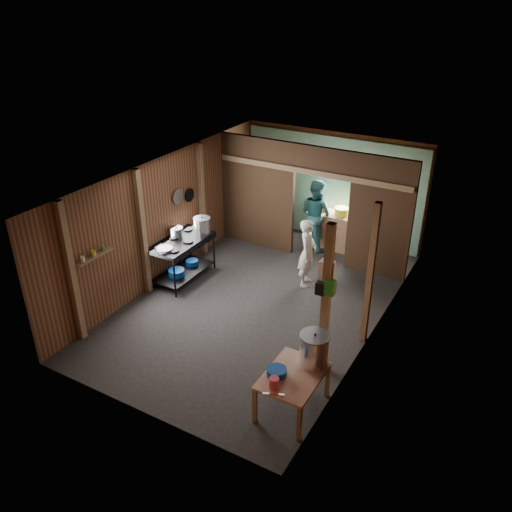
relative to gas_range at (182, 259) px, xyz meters
The scene contains 42 objects.
floor 1.93m from the gas_range, ahead, with size 4.50×7.00×0.00m, color black.
ceiling 2.86m from the gas_range, ahead, with size 4.50×7.00×0.00m, color #4D473F.
wall_back 4.08m from the gas_range, 61.87° to the left, with size 4.50×0.00×2.60m, color brown.
wall_front 4.05m from the gas_range, 61.65° to the right, with size 4.50×0.00×2.60m, color brown.
wall_left 0.93m from the gas_range, behind, with size 0.00×7.00×2.60m, color brown.
wall_right 4.22m from the gas_range, ahead, with size 0.00×7.00×2.60m, color brown.
partition_left 2.44m from the gas_range, 75.94° to the left, with size 1.85×0.10×2.60m, color #422C18.
partition_right 4.19m from the gas_range, 32.68° to the left, with size 1.35×0.10×2.60m, color #422C18.
partition_header 3.59m from the gas_range, 46.14° to the left, with size 1.30×0.10×0.60m, color #422C18.
turquoise_panel 4.02m from the gas_range, 61.46° to the left, with size 4.40×0.06×2.50m, color #69BBB2.
back_counter 3.68m from the gas_range, 53.69° to the left, with size 1.20×0.50×0.85m, color #9A795B.
wall_clock 4.28m from the gas_range, 58.06° to the left, with size 0.20×0.20×0.03m, color silver.
post_left_a 2.74m from the gas_range, 96.62° to the right, with size 0.10×0.12×2.60m, color #9A795B.
post_left_b 1.20m from the gas_range, 110.94° to the right, with size 0.10×0.12×2.60m, color #9A795B.
post_left_c 1.51m from the gas_range, 103.86° to the left, with size 0.10×0.12×2.60m, color #9A795B.
post_right 4.15m from the gas_range, ahead, with size 0.10×0.12×2.60m, color #9A795B.
post_free 4.04m from the gas_range, 18.99° to the right, with size 0.12×0.12×2.60m, color #9A795B.
cross_beam 3.28m from the gas_range, 49.05° to the left, with size 4.40×0.12×0.12m, color #9A795B.
pan_lid_big 1.31m from the gas_range, 128.41° to the left, with size 0.34×0.34×0.03m, color slate.
pan_lid_small 1.41m from the gas_range, 112.01° to the left, with size 0.30×0.30×0.03m, color black.
wall_shelf 2.31m from the gas_range, 97.38° to the right, with size 0.14×0.80×0.03m, color #9A795B.
jar_white 2.56m from the gas_range, 96.60° to the right, with size 0.07×0.07×0.10m, color silver.
jar_yellow 2.33m from the gas_range, 97.38° to the right, with size 0.08×0.08×0.10m, color gold.
jar_green 2.14m from the gas_range, 98.24° to the right, with size 0.06×0.06×0.10m, color #248023.
bag_white 4.09m from the gas_range, 18.11° to the right, with size 0.22×0.15×0.32m, color silver.
bag_green 4.19m from the gas_range, 19.48° to the right, with size 0.16×0.12×0.24m, color #248023.
bag_black 4.06m from the gas_range, 20.44° to the right, with size 0.14×0.10×0.20m, color black.
gas_range is the anchor object (origin of this frame).
prep_table 4.38m from the gas_range, 32.11° to the right, with size 0.77×1.07×0.63m, color tan, non-canonical shape.
stove_pot_large 0.82m from the gas_range, 72.22° to the left, with size 0.36×0.36×0.36m, color silver, non-canonical shape.
stove_pot_med 0.58m from the gas_range, 153.56° to the left, with size 0.27×0.27×0.23m, color silver, non-canonical shape.
frying_pan 0.71m from the gas_range, 90.00° to the right, with size 0.33×0.55×0.07m, color slate, non-canonical shape.
blue_tub_front 0.31m from the gas_range, 90.00° to the right, with size 0.33×0.33×0.14m, color navy.
blue_tub_back 0.39m from the gas_range, 90.00° to the left, with size 0.27×0.27×0.11m, color navy.
stock_pot 4.34m from the gas_range, 26.80° to the right, with size 0.45×0.45×0.53m, color silver, non-canonical shape.
wash_basin 4.28m from the gas_range, 34.94° to the right, with size 0.29×0.29×0.11m, color navy.
pink_bucket 4.51m from the gas_range, 36.93° to the right, with size 0.14×0.14×0.17m, color #C13543.
knife 4.62m from the gas_range, 37.69° to the right, with size 0.30×0.04×0.01m, color silver.
yellow_tub 3.81m from the gas_range, 51.64° to the left, with size 0.32×0.32×0.18m, color gold.
red_cup 3.57m from the gas_range, 56.95° to the left, with size 0.12×0.12×0.14m, color #932800.
cook 2.62m from the gas_range, 24.32° to the left, with size 0.53×0.35×1.45m, color silver.
worker_back 3.32m from the gas_range, 56.79° to the left, with size 0.81×0.63×1.67m, color #2C6C71.
Camera 1 is at (4.27, -7.72, 5.63)m, focal length 36.93 mm.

